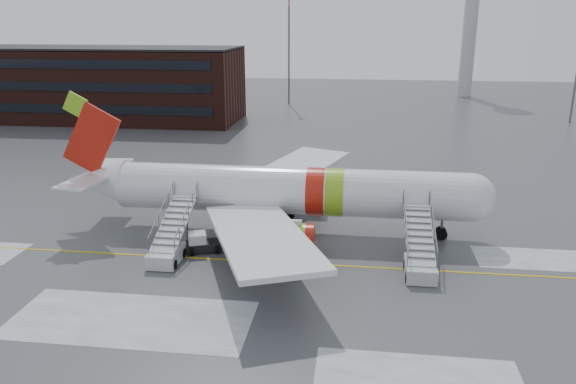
# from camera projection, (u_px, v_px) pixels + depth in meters

# --- Properties ---
(ground) EXTENTS (260.00, 260.00, 0.00)m
(ground) POSITION_uv_depth(u_px,v_px,m) (263.00, 256.00, 41.27)
(ground) COLOR #494C4F
(ground) RESTS_ON ground
(airliner) EXTENTS (35.03, 32.97, 11.18)m
(airliner) POSITION_uv_depth(u_px,v_px,m) (279.00, 191.00, 45.20)
(airliner) COLOR white
(airliner) RESTS_ON ground
(airstair_fwd) EXTENTS (2.05, 7.70, 3.48)m
(airstair_fwd) POSITION_uv_depth(u_px,v_px,m) (420.00, 258.00, 38.39)
(airstair_fwd) COLOR #B3B5BA
(airstair_fwd) RESTS_ON ground
(airstair_aft) EXTENTS (2.05, 7.70, 3.48)m
(airstair_aft) POSITION_uv_depth(u_px,v_px,m) (169.00, 245.00, 40.57)
(airstair_aft) COLOR silver
(airstair_aft) RESTS_ON ground
(pushback_tug) EXTENTS (2.89, 2.53, 1.48)m
(pushback_tug) POSITION_uv_depth(u_px,v_px,m) (201.00, 243.00, 41.95)
(pushback_tug) COLOR black
(pushback_tug) RESTS_ON ground
(terminal_building) EXTENTS (62.00, 16.11, 12.30)m
(terminal_building) POSITION_uv_depth(u_px,v_px,m) (60.00, 83.00, 97.08)
(terminal_building) COLOR #3F1E16
(terminal_building) RESTS_ON ground
(control_tower) EXTENTS (6.40, 6.40, 30.00)m
(control_tower) POSITION_uv_depth(u_px,v_px,m) (472.00, 10.00, 122.14)
(control_tower) COLOR #B2B5BA
(control_tower) RESTS_ON ground
(light_mast_far_n) EXTENTS (1.20, 1.20, 24.25)m
(light_mast_far_n) POSITION_uv_depth(u_px,v_px,m) (289.00, 34.00, 112.13)
(light_mast_far_n) COLOR #595B60
(light_mast_far_n) RESTS_ON ground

